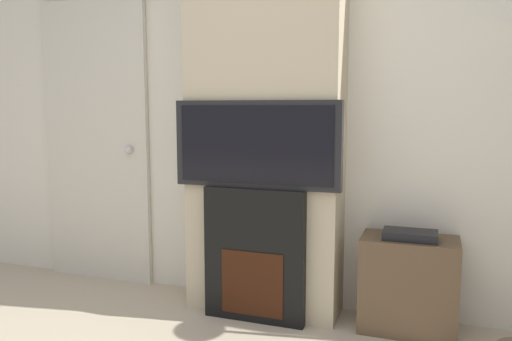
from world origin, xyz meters
TOP-DOWN VIEW (x-y plane):
  - wall_back at (0.00, 2.03)m, footprint 6.00×0.06m
  - chimney_breast at (0.00, 1.83)m, footprint 0.96×0.33m
  - fireplace at (0.00, 1.66)m, footprint 0.63×0.15m
  - television at (0.00, 1.66)m, footprint 1.03×0.07m
  - media_stand at (0.89, 1.81)m, footprint 0.54×0.32m
  - entry_door at (-1.37, 1.97)m, footprint 0.88×0.09m

SIDE VIEW (x-z plane):
  - media_stand at x=0.89m, z-range -0.02..0.59m
  - fireplace at x=0.00m, z-range 0.00..0.82m
  - entry_door at x=-1.37m, z-range 0.00..2.07m
  - television at x=0.00m, z-range 0.82..1.34m
  - chimney_breast at x=0.00m, z-range 0.00..2.70m
  - wall_back at x=0.00m, z-range 0.00..2.70m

